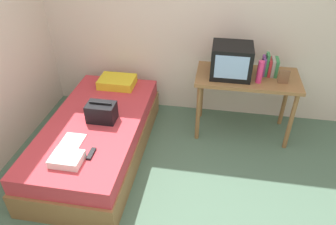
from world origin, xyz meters
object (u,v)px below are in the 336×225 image
Objects in this scene: magazine at (71,143)px; handbag at (102,112)px; book_row at (270,66)px; water_bottle at (260,72)px; remote_dark at (91,154)px; folded_towel at (67,159)px; pillow at (117,82)px; desk at (247,84)px; picture_frame at (284,77)px; tv at (231,61)px; bed at (97,137)px.

handbag is at bearing 67.30° from magazine.
water_bottle is at bearing -121.30° from book_row.
remote_dark is 0.22m from folded_towel.
handbag reaches higher than pillow.
desk is at bearing -2.02° from pillow.
water_bottle is 0.27m from picture_frame.
desk reaches higher than folded_towel.
book_row is 0.83× the size of handbag.
folded_towel is (-0.18, -0.13, 0.03)m from remote_dark.
desk is 1.67m from handbag.
magazine is at bearing -95.55° from pillow.
handbag is 1.92× the size of remote_dark.
tv reaches higher than folded_towel.
desk is at bearing 33.24° from magazine.
tv is 2.00m from folded_towel.
handbag is (0.08, 0.02, 0.34)m from bed.
pillow is 0.75m from handbag.
bed is 0.72m from folded_towel.
book_row is at bearing 23.07° from bed.
picture_frame is 2.16m from remote_dark.
remote_dark is 0.56× the size of folded_towel.
tv is at bearing -168.01° from book_row.
pillow is 2.82× the size of remote_dark.
remote_dark is (-1.80, -1.13, -0.37)m from picture_frame.
tv is 1.76× the size of water_bottle.
tv is at bearing 171.34° from picture_frame.
folded_towel is at bearing -139.66° from desk.
water_bottle reaches higher than handbag.
pillow reaches higher than remote_dark.
handbag is at bearing -156.48° from book_row.
folded_towel is (-1.41, -1.35, -0.45)m from tv.
book_row is at bearing 38.15° from remote_dark.
bed is at bearing -166.90° from handbag.
desk is 7.75× the size of picture_frame.
desk is 4.64× the size of water_bottle.
picture_frame is 2.32m from magazine.
book_row is at bearing 17.10° from desk.
book_row is 1.84m from pillow.
tv is 1.52m from handbag.
pillow is 1.57× the size of folded_towel.
picture_frame is 0.96× the size of remote_dark.
picture_frame is at bearing 32.52° from folded_towel.
desk is 0.35m from tv.
desk is at bearing 40.76° from remote_dark.
handbag reaches higher than bed.
water_bottle reaches higher than magazine.
tv is 1.76× the size of book_row.
bed is 8.00× the size of book_row.
desk is 4.64× the size of book_row.
bed is 2.14m from picture_frame.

